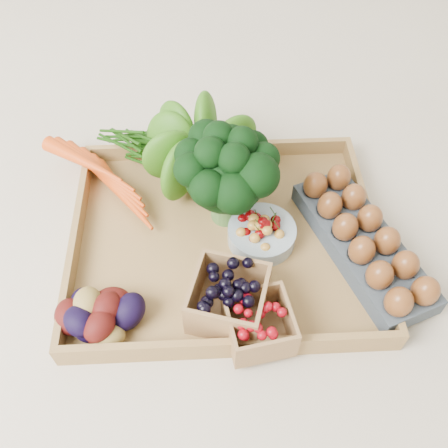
{
  "coord_description": "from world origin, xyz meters",
  "views": [
    {
      "loc": [
        -0.03,
        -0.54,
        0.76
      ],
      "look_at": [
        0.0,
        0.0,
        0.06
      ],
      "focal_mm": 40.0,
      "sensor_mm": 36.0,
      "label": 1
    }
  ],
  "objects_px": {
    "tray": "(224,241)",
    "egg_carton": "(362,245)",
    "cherry_bowl": "(262,234)",
    "broccoli": "(226,190)"
  },
  "relations": [
    {
      "from": "broccoli",
      "to": "egg_carton",
      "type": "xyz_separation_m",
      "value": [
        0.24,
        -0.09,
        -0.06
      ]
    },
    {
      "from": "tray",
      "to": "egg_carton",
      "type": "bearing_deg",
      "value": -8.97
    },
    {
      "from": "tray",
      "to": "broccoli",
      "type": "relative_size",
      "value": 2.9
    },
    {
      "from": "tray",
      "to": "egg_carton",
      "type": "distance_m",
      "value": 0.25
    },
    {
      "from": "tray",
      "to": "egg_carton",
      "type": "xyz_separation_m",
      "value": [
        0.25,
        -0.04,
        0.03
      ]
    },
    {
      "from": "cherry_bowl",
      "to": "egg_carton",
      "type": "xyz_separation_m",
      "value": [
        0.18,
        -0.03,
        0.0
      ]
    },
    {
      "from": "egg_carton",
      "to": "broccoli",
      "type": "bearing_deg",
      "value": 138.42
    },
    {
      "from": "broccoli",
      "to": "cherry_bowl",
      "type": "bearing_deg",
      "value": -44.1
    },
    {
      "from": "cherry_bowl",
      "to": "broccoli",
      "type": "bearing_deg",
      "value": 135.9
    },
    {
      "from": "broccoli",
      "to": "egg_carton",
      "type": "bearing_deg",
      "value": -21.54
    }
  ]
}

